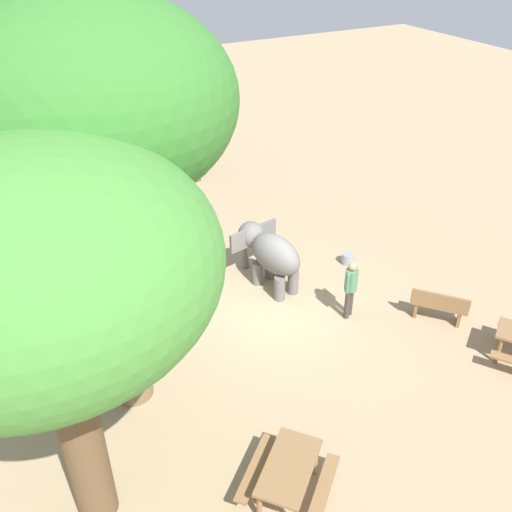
# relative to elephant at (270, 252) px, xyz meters

# --- Properties ---
(ground_plane) EXTENTS (60.00, 60.00, 0.00)m
(ground_plane) POSITION_rel_elephant_xyz_m (-0.53, -1.12, -1.02)
(ground_plane) COLOR tan
(elephant) EXTENTS (1.54, 2.33, 1.60)m
(elephant) POSITION_rel_elephant_xyz_m (0.00, 0.00, 0.00)
(elephant) COLOR slate
(elephant) RESTS_ON ground_plane
(person_handler) EXTENTS (0.46, 0.32, 1.62)m
(person_handler) POSITION_rel_elephant_xyz_m (1.08, -2.18, -0.08)
(person_handler) COLOR #3F3833
(person_handler) RESTS_ON ground_plane
(shade_tree_main) EXTENTS (4.84, 4.44, 8.03)m
(shade_tree_main) POSITION_rel_elephant_xyz_m (-4.56, -2.21, 5.13)
(shade_tree_main) COLOR brown
(shade_tree_main) RESTS_ON ground_plane
(shade_tree_secondary) EXTENTS (4.82, 4.42, 6.72)m
(shade_tree_secondary) POSITION_rel_elephant_xyz_m (-5.93, -4.54, 3.92)
(shade_tree_secondary) COLOR brown
(shade_tree_secondary) RESTS_ON ground_plane
(wooden_bench) EXTENTS (1.21, 1.32, 0.88)m
(wooden_bench) POSITION_rel_elephant_xyz_m (2.96, -3.39, -0.55)
(wooden_bench) COLOR olive
(wooden_bench) RESTS_ON ground_plane
(picnic_table_far) EXTENTS (2.10, 2.10, 0.78)m
(picnic_table_far) POSITION_rel_elephant_xyz_m (-2.88, -5.86, -0.44)
(picnic_table_far) COLOR olive
(picnic_table_far) RESTS_ON ground_plane
(market_stall_teal) EXTENTS (2.50, 2.50, 2.52)m
(market_stall_teal) POSITION_rel_elephant_xyz_m (-2.60, 8.01, 0.12)
(market_stall_teal) COLOR #59514C
(market_stall_teal) RESTS_ON ground_plane
(market_stall_blue) EXTENTS (2.50, 2.50, 2.52)m
(market_stall_blue) POSITION_rel_elephant_xyz_m (-0.00, 8.01, 0.12)
(market_stall_blue) COLOR #59514C
(market_stall_blue) RESTS_ON ground_plane
(feed_bucket) EXTENTS (0.36, 0.36, 0.32)m
(feed_bucket) POSITION_rel_elephant_xyz_m (2.53, -0.16, -0.86)
(feed_bucket) COLOR gray
(feed_bucket) RESTS_ON ground_plane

